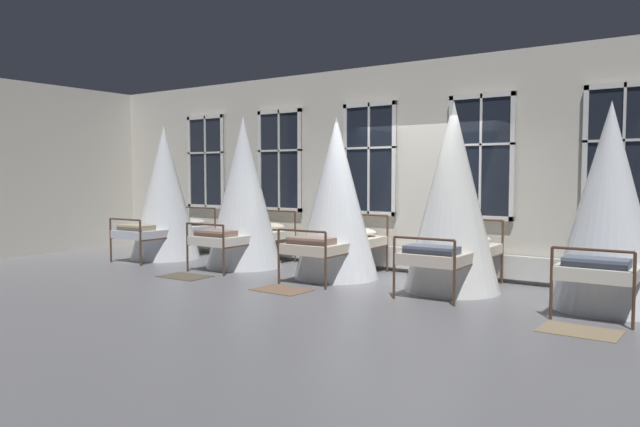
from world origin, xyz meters
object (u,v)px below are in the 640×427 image
at_px(cot_second, 244,195).
at_px(cot_third, 336,201).
at_px(cot_fourth, 453,200).
at_px(cot_first, 165,195).
at_px(cot_fifth, 609,209).

xyz_separation_m(cot_second, cot_third, (2.02, -0.02, -0.06)).
bearing_deg(cot_fourth, cot_second, 89.01).
height_order(cot_second, cot_fourth, same).
bearing_deg(cot_second, cot_third, -91.04).
height_order(cot_first, cot_fourth, cot_fourth).
bearing_deg(cot_fifth, cot_third, 89.81).
bearing_deg(cot_fourth, cot_third, 89.69).
xyz_separation_m(cot_first, cot_second, (2.05, 0.06, 0.04)).
bearing_deg(cot_fifth, cot_fourth, 89.38).
height_order(cot_first, cot_fifth, cot_first).
xyz_separation_m(cot_first, cot_third, (4.07, 0.04, -0.02)).
bearing_deg(cot_second, cot_first, 91.37).
height_order(cot_second, cot_third, cot_second).
bearing_deg(cot_third, cot_first, 88.95).
bearing_deg(cot_fifth, cot_first, 89.98).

